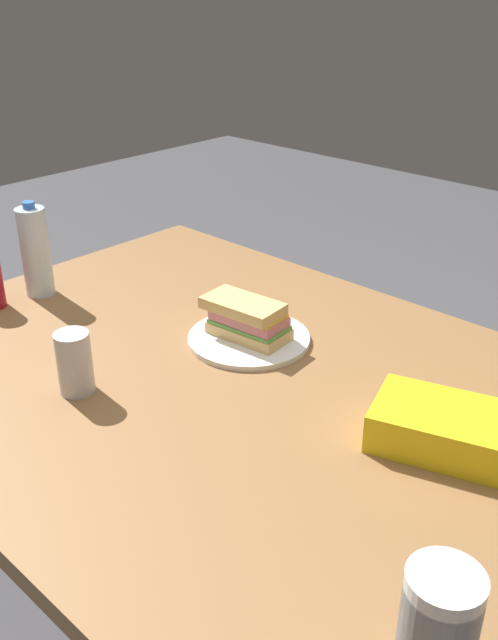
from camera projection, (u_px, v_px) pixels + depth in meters
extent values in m
plane|color=#4C4C51|center=(242.00, 640.00, 1.67)|extent=(8.00, 8.00, 0.00)
cube|color=olive|center=(240.00, 391.00, 1.36)|extent=(1.56, 1.08, 0.04)
cylinder|color=brown|center=(183.00, 350.00, 2.25)|extent=(0.07, 0.07, 0.68)
cylinder|color=white|center=(249.00, 338.00, 1.50)|extent=(0.26, 0.26, 0.01)
cube|color=#DBB26B|center=(249.00, 331.00, 1.49)|extent=(0.18, 0.11, 0.02)
cube|color=#599E3F|center=(249.00, 324.00, 1.48)|extent=(0.17, 0.10, 0.01)
cube|color=#C6727A|center=(249.00, 318.00, 1.47)|extent=(0.16, 0.10, 0.02)
cube|color=yellow|center=(249.00, 313.00, 1.47)|extent=(0.16, 0.09, 0.01)
cube|color=#DBB26B|center=(243.00, 306.00, 1.46)|extent=(0.18, 0.11, 0.02)
cube|color=yellow|center=(443.00, 428.00, 1.15)|extent=(0.27, 0.21, 0.07)
cylinder|color=silver|center=(35.00, 252.00, 1.67)|extent=(0.07, 0.07, 0.22)
cylinder|color=blue|center=(28.00, 205.00, 1.62)|extent=(0.03, 0.03, 0.02)
cylinder|color=silver|center=(437.00, 634.00, 0.74)|extent=(0.08, 0.08, 0.09)
cylinder|color=silver|center=(439.00, 622.00, 0.73)|extent=(0.08, 0.08, 0.09)
cylinder|color=silver|center=(441.00, 610.00, 0.72)|extent=(0.08, 0.08, 0.09)
cylinder|color=silver|center=(75.00, 363.00, 1.29)|extent=(0.07, 0.07, 0.12)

